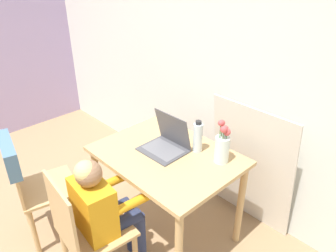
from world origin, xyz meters
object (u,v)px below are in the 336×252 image
chair_spare (26,174)px  person_seated (102,206)px  chair_occupied (86,232)px  laptop (167,141)px  flower_vase (222,146)px  water_bottle (198,137)px

chair_spare → person_seated: bearing=-149.5°
chair_occupied → laptop: laptop is taller
flower_vase → water_bottle: size_ratio=1.32×
chair_occupied → chair_spare: chair_spare is taller
chair_occupied → chair_spare: 0.65m
chair_occupied → laptop: size_ratio=2.82×
chair_occupied → water_bottle: size_ratio=3.67×
laptop → chair_occupied: bearing=-88.9°
person_seated → flower_vase: flower_vase is taller
chair_occupied → water_bottle: 0.95m
chair_spare → laptop: (0.61, 0.79, 0.20)m
chair_spare → person_seated: (0.64, 0.21, -0.00)m
chair_spare → water_bottle: size_ratio=3.71×
chair_occupied → flower_vase: (0.34, 0.87, 0.40)m
flower_vase → person_seated: bearing=-113.7°
person_seated → flower_vase: bearing=-107.8°
flower_vase → chair_spare: bearing=-135.7°
laptop → water_bottle: bearing=38.2°
chair_spare → flower_vase: bearing=-123.0°
chair_occupied → flower_vase: flower_vase is taller
person_seated → water_bottle: bearing=-94.0°
chair_occupied → water_bottle: (0.14, 0.85, 0.39)m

